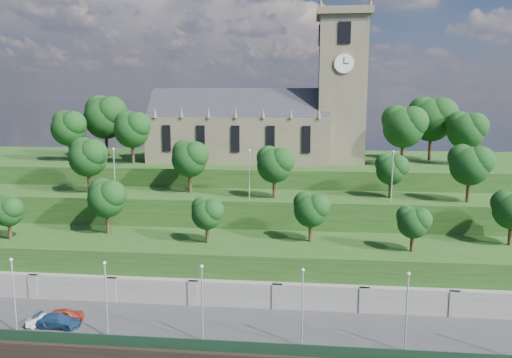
# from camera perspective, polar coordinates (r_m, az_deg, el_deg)

# --- Properties ---
(promenade) EXTENTS (160.00, 12.00, 2.00)m
(promenade) POSITION_cam_1_polar(r_m,az_deg,el_deg) (56.72, -3.22, -17.41)
(promenade) COLOR #2D2D30
(promenade) RESTS_ON ground
(fence) EXTENTS (160.00, 0.10, 1.20)m
(fence) POSITION_cam_1_polar(r_m,az_deg,el_deg) (51.26, -4.25, -18.50)
(fence) COLOR #15301D
(fence) RESTS_ON promenade
(retaining_wall) EXTENTS (160.00, 2.10, 5.00)m
(retaining_wall) POSITION_cam_1_polar(r_m,az_deg,el_deg) (61.44, -2.32, -13.67)
(retaining_wall) COLOR slate
(retaining_wall) RESTS_ON ground
(embankment_lower) EXTENTS (160.00, 12.00, 8.00)m
(embankment_lower) POSITION_cam_1_polar(r_m,az_deg,el_deg) (66.45, -1.57, -10.46)
(embankment_lower) COLOR #1C3C14
(embankment_lower) RESTS_ON ground
(embankment_upper) EXTENTS (160.00, 10.00, 12.00)m
(embankment_upper) POSITION_cam_1_polar(r_m,az_deg,el_deg) (76.25, -0.49, -6.26)
(embankment_upper) COLOR #1C3C14
(embankment_upper) RESTS_ON ground
(hilltop) EXTENTS (160.00, 32.00, 15.00)m
(hilltop) POSITION_cam_1_polar(r_m,az_deg,el_deg) (96.23, 0.91, -2.04)
(hilltop) COLOR #1C3C14
(hilltop) RESTS_ON ground
(church) EXTENTS (38.60, 12.35, 27.60)m
(church) POSITION_cam_1_polar(r_m,az_deg,el_deg) (90.34, 1.21, 6.82)
(church) COLOR brown
(church) RESTS_ON hilltop
(trees_lower) EXTENTS (69.26, 8.49, 7.61)m
(trees_lower) POSITION_cam_1_polar(r_m,az_deg,el_deg) (64.41, -0.19, -3.20)
(trees_lower) COLOR #2F2012
(trees_lower) RESTS_ON embankment_lower
(trees_upper) EXTENTS (61.58, 8.41, 8.50)m
(trees_upper) POSITION_cam_1_polar(r_m,az_deg,el_deg) (73.03, 0.38, 2.17)
(trees_upper) COLOR #2F2012
(trees_upper) RESTS_ON embankment_upper
(trees_hilltop) EXTENTS (76.32, 16.99, 11.93)m
(trees_hilltop) POSITION_cam_1_polar(r_m,az_deg,el_deg) (89.79, 1.16, 6.63)
(trees_hilltop) COLOR #2F2012
(trees_hilltop) RESTS_ON hilltop
(lamp_posts_promenade) EXTENTS (60.36, 0.36, 8.13)m
(lamp_posts_promenade) POSITION_cam_1_polar(r_m,az_deg,el_deg) (51.57, -6.17, -13.34)
(lamp_posts_promenade) COLOR #B2B2B7
(lamp_posts_promenade) RESTS_ON promenade
(lamp_posts_upper) EXTENTS (40.36, 0.36, 7.19)m
(lamp_posts_upper) POSITION_cam_1_polar(r_m,az_deg,el_deg) (71.20, -0.78, 1.02)
(lamp_posts_upper) COLOR #B2B2B7
(lamp_posts_upper) RESTS_ON embankment_upper
(car_left) EXTENTS (4.49, 3.06, 1.42)m
(car_left) POSITION_cam_1_polar(r_m,az_deg,el_deg) (60.96, -21.05, -14.30)
(car_left) COLOR maroon
(car_left) RESTS_ON promenade
(car_middle) EXTENTS (3.82, 2.54, 1.19)m
(car_middle) POSITION_cam_1_polar(r_m,az_deg,el_deg) (60.72, -23.05, -14.64)
(car_middle) COLOR #B0AFB4
(car_middle) RESTS_ON promenade
(car_right) EXTENTS (4.93, 2.17, 1.41)m
(car_right) POSITION_cam_1_polar(r_m,az_deg,el_deg) (59.81, -21.71, -14.82)
(car_right) COLOR navy
(car_right) RESTS_ON promenade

